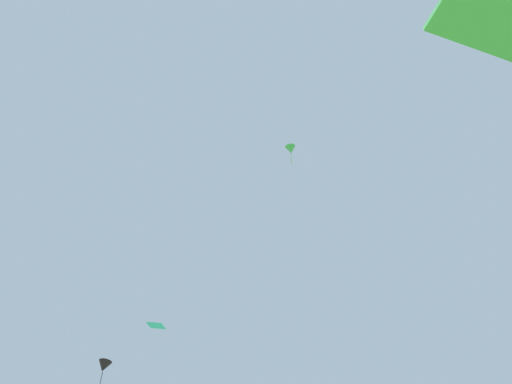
{
  "coord_description": "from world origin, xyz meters",
  "views": [
    {
      "loc": [
        -2.07,
        -0.47,
        0.8
      ],
      "look_at": [
        -0.36,
        2.57,
        3.51
      ],
      "focal_mm": 29.78,
      "sensor_mm": 36.0,
      "label": 1
    }
  ],
  "objects": [
    {
      "name": "distant_kite_green_mid_right",
      "position": [
        9.76,
        15.87,
        19.86
      ],
      "size": [
        0.98,
        0.96,
        1.55
      ],
      "color": "green"
    },
    {
      "name": "distant_kite_black_overhead_distant",
      "position": [
        2.92,
        26.58,
        8.0
      ],
      "size": [
        1.19,
        1.16,
        1.83
      ],
      "color": "black"
    },
    {
      "name": "distant_kite_teal_far_center",
      "position": [
        0.96,
        10.1,
        4.79
      ],
      "size": [
        0.49,
        0.49,
        0.11
      ],
      "color": "#19B2AD"
    }
  ]
}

